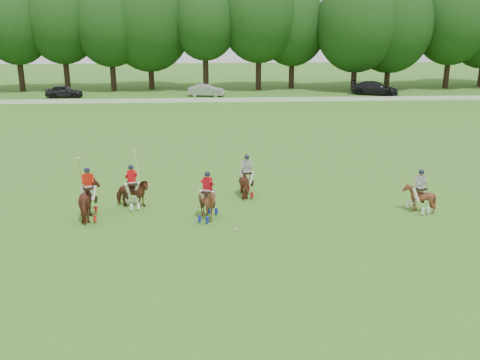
{
  "coord_description": "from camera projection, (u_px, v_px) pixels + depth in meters",
  "views": [
    {
      "loc": [
        0.08,
        -20.11,
        8.83
      ],
      "look_at": [
        1.57,
        4.2,
        1.4
      ],
      "focal_mm": 40.0,
      "sensor_mm": 36.0,
      "label": 1
    }
  ],
  "objects": [
    {
      "name": "car_left",
      "position": [
        64.0,
        91.0,
        61.19
      ],
      "size": [
        4.15,
        1.75,
        1.4
      ],
      "primitive_type": "imported",
      "rotation": [
        0.0,
        0.0,
        1.59
      ],
      "color": "black",
      "rests_on": "ground"
    },
    {
      "name": "polo_red_a",
      "position": [
        90.0,
        200.0,
        24.21
      ],
      "size": [
        1.32,
        2.17,
        2.96
      ],
      "color": "#4F2515",
      "rests_on": "ground"
    },
    {
      "name": "polo_ball",
      "position": [
        236.0,
        229.0,
        23.11
      ],
      "size": [
        0.09,
        0.09,
        0.09
      ],
      "primitive_type": "sphere",
      "color": "white",
      "rests_on": "ground"
    },
    {
      "name": "polo_red_c",
      "position": [
        208.0,
        203.0,
        24.13
      ],
      "size": [
        1.69,
        1.78,
        2.27
      ],
      "color": "#4F2515",
      "rests_on": "ground"
    },
    {
      "name": "car_right",
      "position": [
        375.0,
        88.0,
        63.29
      ],
      "size": [
        5.88,
        4.24,
        1.58
      ],
      "primitive_type": "imported",
      "rotation": [
        0.0,
        0.0,
        1.15
      ],
      "color": "black",
      "rests_on": "ground"
    },
    {
      "name": "car_mid",
      "position": [
        206.0,
        90.0,
        62.15
      ],
      "size": [
        4.4,
        2.17,
        1.39
      ],
      "primitive_type": "imported",
      "rotation": [
        0.0,
        0.0,
        1.4
      ],
      "color": "#ADADB2",
      "rests_on": "ground"
    },
    {
      "name": "tree_line",
      "position": [
        207.0,
        22.0,
        65.26
      ],
      "size": [
        117.98,
        14.32,
        14.75
      ],
      "color": "black",
      "rests_on": "ground"
    },
    {
      "name": "polo_stripe_a",
      "position": [
        247.0,
        181.0,
        27.35
      ],
      "size": [
        1.1,
        1.8,
        2.19
      ],
      "color": "#4F2515",
      "rests_on": "ground"
    },
    {
      "name": "boundary_rail",
      "position": [
        206.0,
        100.0,
        57.99
      ],
      "size": [
        120.0,
        0.1,
        0.44
      ],
      "primitive_type": "cube",
      "color": "white",
      "rests_on": "ground"
    },
    {
      "name": "polo_stripe_b",
      "position": [
        419.0,
        197.0,
        25.12
      ],
      "size": [
        1.48,
        1.55,
        2.08
      ],
      "color": "#4F2515",
      "rests_on": "ground"
    },
    {
      "name": "ground",
      "position": [
        208.0,
        243.0,
        21.78
      ],
      "size": [
        180.0,
        180.0,
        0.0
      ],
      "primitive_type": "plane",
      "color": "#397421",
      "rests_on": "ground"
    },
    {
      "name": "polo_red_b",
      "position": [
        132.0,
        193.0,
        25.67
      ],
      "size": [
        1.7,
        1.57,
        2.69
      ],
      "color": "#4F2515",
      "rests_on": "ground"
    }
  ]
}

